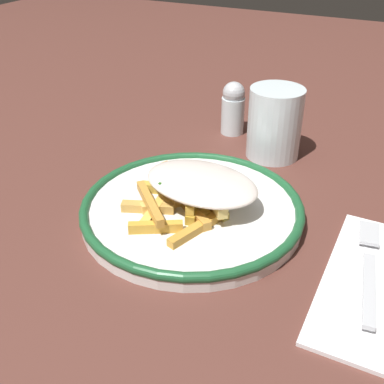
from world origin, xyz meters
TOP-DOWN VIEW (x-y plane):
  - ground_plane at (0.00, 0.00)m, footprint 2.60×2.60m
  - plate at (0.00, 0.00)m, footprint 0.28×0.28m
  - fries_heap at (0.00, 0.00)m, footprint 0.16×0.16m
  - fork at (0.22, -0.02)m, footprint 0.04×0.18m
  - water_glass at (0.04, 0.21)m, footprint 0.08×0.08m
  - salt_shaker at (-0.05, 0.26)m, footprint 0.04×0.04m

SIDE VIEW (x-z plane):
  - ground_plane at x=0.00m, z-range 0.00..0.00m
  - fork at x=0.22m, z-range 0.01..0.01m
  - plate at x=0.00m, z-range 0.00..0.02m
  - fries_heap at x=0.00m, z-range 0.02..0.06m
  - salt_shaker at x=-0.05m, z-range 0.00..0.09m
  - water_glass at x=0.04m, z-range 0.00..0.11m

